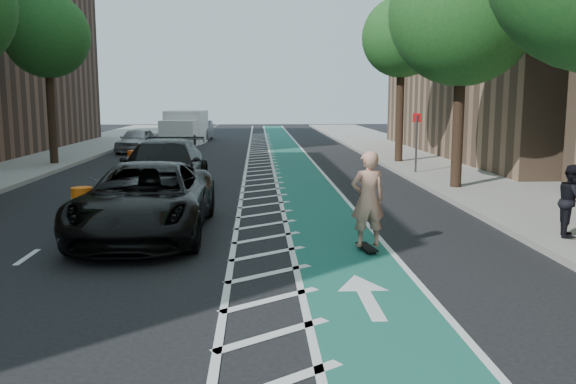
{
  "coord_description": "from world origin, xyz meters",
  "views": [
    {
      "loc": [
        1.32,
        -11.8,
        3.09
      ],
      "look_at": [
        1.96,
        0.98,
        1.1
      ],
      "focal_mm": 38.0,
      "sensor_mm": 36.0,
      "label": 1
    }
  ],
  "objects": [
    {
      "name": "buffer_strip",
      "position": [
        1.5,
        10.0,
        0.01
      ],
      "size": [
        1.4,
        90.0,
        0.01
      ],
      "primitive_type": "cube",
      "color": "silver",
      "rests_on": "ground"
    },
    {
      "name": "suv_near",
      "position": [
        -1.19,
        1.83,
        0.82
      ],
      "size": [
        2.72,
        5.87,
        1.63
      ],
      "primitive_type": "imported",
      "rotation": [
        0.0,
        0.0,
        -0.0
      ],
      "color": "black",
      "rests_on": "ground"
    },
    {
      "name": "barrel_a",
      "position": [
        -3.05,
        3.33,
        0.42
      ],
      "size": [
        0.65,
        0.65,
        0.89
      ],
      "color": "#FF660D",
      "rests_on": "ground"
    },
    {
      "name": "skateboarder",
      "position": [
        3.52,
        0.14,
        1.08
      ],
      "size": [
        0.77,
        0.57,
        1.94
      ],
      "primitive_type": "imported",
      "rotation": [
        0.0,
        0.0,
        3.29
      ],
      "color": "tan",
      "rests_on": "skateboard"
    },
    {
      "name": "suv_far",
      "position": [
        -1.66,
        7.5,
        0.88
      ],
      "size": [
        2.49,
        6.05,
        1.75
      ],
      "primitive_type": "imported",
      "rotation": [
        0.0,
        0.0,
        -0.01
      ],
      "color": "black",
      "rests_on": "ground"
    },
    {
      "name": "curb_right",
      "position": [
        7.05,
        10.0,
        0.08
      ],
      "size": [
        0.12,
        90.0,
        0.16
      ],
      "primitive_type": "cube",
      "color": "gray",
      "rests_on": "ground"
    },
    {
      "name": "car_silver",
      "position": [
        -5.5,
        23.16,
        0.69
      ],
      "size": [
        2.09,
        4.2,
        1.38
      ],
      "primitive_type": "imported",
      "rotation": [
        0.0,
        0.0,
        -0.12
      ],
      "color": "#A9A9AF",
      "rests_on": "ground"
    },
    {
      "name": "tree_r_c",
      "position": [
        7.9,
        8.0,
        5.77
      ],
      "size": [
        4.2,
        4.2,
        7.9
      ],
      "color": "#382619",
      "rests_on": "ground"
    },
    {
      "name": "curb_left",
      "position": [
        -7.05,
        10.0,
        0.08
      ],
      "size": [
        0.12,
        90.0,
        0.16
      ],
      "primitive_type": "cube",
      "color": "gray",
      "rests_on": "ground"
    },
    {
      "name": "tree_l_d",
      "position": [
        -7.9,
        16.0,
        5.77
      ],
      "size": [
        4.2,
        4.2,
        7.9
      ],
      "color": "#382619",
      "rests_on": "ground"
    },
    {
      "name": "sidewalk_right",
      "position": [
        9.5,
        10.0,
        0.07
      ],
      "size": [
        5.0,
        90.0,
        0.15
      ],
      "primitive_type": "cube",
      "color": "gray",
      "rests_on": "ground"
    },
    {
      "name": "pedestrian",
      "position": [
        7.99,
        0.62,
        0.92
      ],
      "size": [
        0.83,
        0.92,
        1.54
      ],
      "primitive_type": "imported",
      "rotation": [
        0.0,
        0.0,
        1.18
      ],
      "color": "black",
      "rests_on": "sidewalk_right"
    },
    {
      "name": "barrel_c",
      "position": [
        -4.0,
        14.5,
        0.4
      ],
      "size": [
        0.62,
        0.62,
        0.84
      ],
      "color": "#EC4B0C",
      "rests_on": "ground"
    },
    {
      "name": "ground",
      "position": [
        0.0,
        0.0,
        0.0
      ],
      "size": [
        120.0,
        120.0,
        0.0
      ],
      "primitive_type": "plane",
      "color": "black",
      "rests_on": "ground"
    },
    {
      "name": "tree_r_d",
      "position": [
        7.9,
        16.0,
        5.77
      ],
      "size": [
        4.2,
        4.2,
        7.9
      ],
      "color": "#382619",
      "rests_on": "ground"
    },
    {
      "name": "box_truck",
      "position": [
        -3.57,
        29.52,
        1.01
      ],
      "size": [
        2.76,
        5.45,
        2.2
      ],
      "rotation": [
        0.0,
        0.0,
        -0.08
      ],
      "color": "white",
      "rests_on": "ground"
    },
    {
      "name": "barrel_b",
      "position": [
        -1.8,
        14.0,
        0.42
      ],
      "size": [
        0.65,
        0.65,
        0.88
      ],
      "color": "#DF410B",
      "rests_on": "ground"
    },
    {
      "name": "bike_lane",
      "position": [
        3.0,
        10.0,
        0.01
      ],
      "size": [
        2.0,
        90.0,
        0.01
      ],
      "primitive_type": "cube",
      "color": "#1A5E55",
      "rests_on": "ground"
    },
    {
      "name": "sign_post",
      "position": [
        7.6,
        12.0,
        1.35
      ],
      "size": [
        0.35,
        0.08,
        2.47
      ],
      "color": "#4C4C4C",
      "rests_on": "ground"
    },
    {
      "name": "skateboard",
      "position": [
        3.52,
        0.14,
        0.09
      ],
      "size": [
        0.34,
        0.82,
        0.11
      ],
      "rotation": [
        0.0,
        0.0,
        0.15
      ],
      "color": "black",
      "rests_on": "ground"
    },
    {
      "name": "car_grey",
      "position": [
        -2.8,
        33.03,
        0.71
      ],
      "size": [
        1.57,
        4.32,
        1.42
      ],
      "primitive_type": "imported",
      "rotation": [
        0.0,
        0.0,
        -0.02
      ],
      "color": "#5C5D61",
      "rests_on": "ground"
    }
  ]
}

